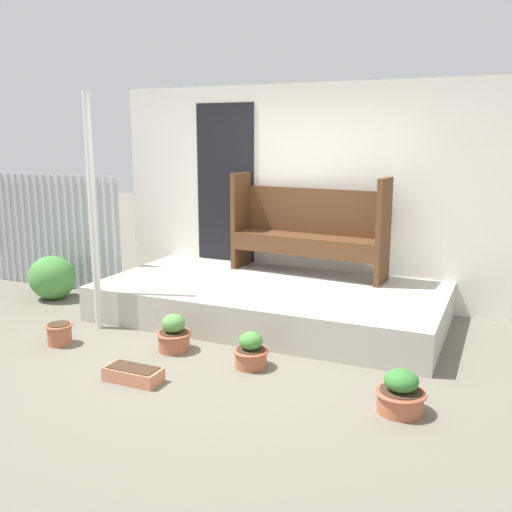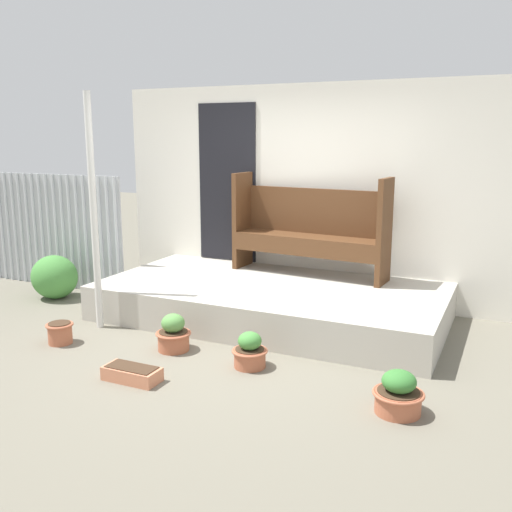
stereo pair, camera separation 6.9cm
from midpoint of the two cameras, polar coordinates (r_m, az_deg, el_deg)
ground_plane at (r=5.58m, az=-1.91°, el=-8.98°), size 24.00×24.00×0.00m
porch_slab at (r=6.33m, az=1.83°, el=-4.58°), size 3.72×1.88×0.38m
house_wall at (r=7.02m, az=4.70°, el=6.28°), size 4.92×0.08×2.60m
fence_corrugated at (r=8.12m, az=-20.01°, el=2.43°), size 2.49×0.05×1.50m
support_post at (r=6.04m, az=-15.61°, el=4.10°), size 0.07×0.07×2.42m
bench at (r=6.70m, az=5.73°, el=3.05°), size 1.89×0.55×1.17m
flower_pot_left at (r=5.91m, az=-18.69°, el=-7.21°), size 0.27×0.27×0.21m
flower_pot_middle at (r=5.47m, az=-7.90°, el=-7.77°), size 0.34×0.34×0.36m
flower_pot_right at (r=5.05m, az=-0.23°, el=-9.56°), size 0.32×0.32×0.32m
flower_pot_far_right at (r=4.40m, az=14.50°, el=-13.27°), size 0.38×0.38×0.33m
planter_box_rect at (r=4.92m, az=-11.89°, el=-11.43°), size 0.48×0.22×0.12m
shrub_by_fence at (r=7.50m, az=-19.26°, el=-1.99°), size 0.59×0.53×0.54m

